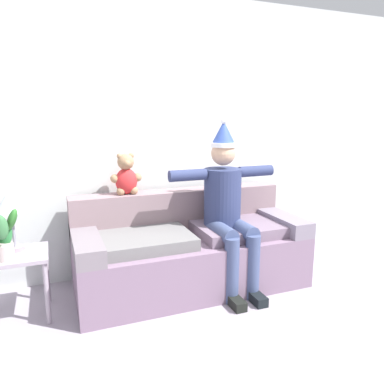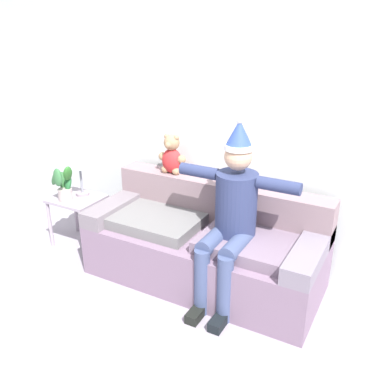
% 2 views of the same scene
% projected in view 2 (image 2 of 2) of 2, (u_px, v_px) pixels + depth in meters
% --- Properties ---
extents(ground_plane, '(10.00, 10.00, 0.00)m').
position_uv_depth(ground_plane, '(142.00, 346.00, 3.05)').
color(ground_plane, '#9C919F').
extents(back_wall, '(7.00, 0.10, 2.70)m').
position_uv_depth(back_wall, '(233.00, 122.00, 3.80)').
color(back_wall, silver).
rests_on(back_wall, ground_plane).
extents(couch, '(2.07, 0.89, 0.85)m').
position_uv_depth(couch, '(206.00, 244.00, 3.76)').
color(couch, slate).
rests_on(couch, ground_plane).
extents(person_seated, '(1.02, 0.77, 1.55)m').
position_uv_depth(person_seated, '(231.00, 212.00, 3.32)').
color(person_seated, navy).
rests_on(person_seated, ground_plane).
extents(teddy_bear, '(0.29, 0.17, 0.38)m').
position_uv_depth(teddy_bear, '(172.00, 156.00, 3.95)').
color(teddy_bear, red).
rests_on(teddy_bear, couch).
extents(side_table, '(0.50, 0.44, 0.53)m').
position_uv_depth(side_table, '(77.00, 205.00, 4.32)').
color(side_table, '#A295A4').
rests_on(side_table, ground_plane).
extents(table_lamp, '(0.24, 0.24, 0.49)m').
position_uv_depth(table_lamp, '(79.00, 160.00, 4.21)').
color(table_lamp, gray).
rests_on(table_lamp, side_table).
extents(potted_plant, '(0.29, 0.24, 0.40)m').
position_uv_depth(potted_plant, '(63.00, 183.00, 4.16)').
color(potted_plant, '#B9A8A4').
rests_on(potted_plant, side_table).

